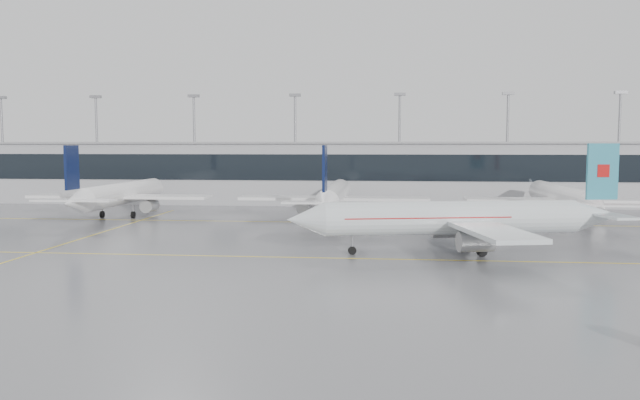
# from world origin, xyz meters

# --- Properties ---
(ground) EXTENTS (320.00, 320.00, 0.00)m
(ground) POSITION_xyz_m (0.00, 0.00, 0.00)
(ground) COLOR slate
(ground) RESTS_ON ground
(taxi_line_main) EXTENTS (120.00, 0.25, 0.01)m
(taxi_line_main) POSITION_xyz_m (0.00, 0.00, 0.01)
(taxi_line_main) COLOR yellow
(taxi_line_main) RESTS_ON ground
(taxi_line_north) EXTENTS (120.00, 0.25, 0.01)m
(taxi_line_north) POSITION_xyz_m (0.00, 30.00, 0.01)
(taxi_line_north) COLOR yellow
(taxi_line_north) RESTS_ON ground
(taxi_line_cross) EXTENTS (0.25, 60.00, 0.01)m
(taxi_line_cross) POSITION_xyz_m (-30.00, 15.00, 0.01)
(taxi_line_cross) COLOR yellow
(taxi_line_cross) RESTS_ON ground
(terminal) EXTENTS (180.00, 15.00, 12.00)m
(terminal) POSITION_xyz_m (0.00, 62.00, 6.00)
(terminal) COLOR #A2A2A6
(terminal) RESTS_ON ground
(terminal_glass) EXTENTS (180.00, 0.20, 5.00)m
(terminal_glass) POSITION_xyz_m (0.00, 54.45, 7.50)
(terminal_glass) COLOR black
(terminal_glass) RESTS_ON ground
(terminal_roof) EXTENTS (182.00, 16.00, 0.40)m
(terminal_roof) POSITION_xyz_m (0.00, 62.00, 12.20)
(terminal_roof) COLOR gray
(terminal_roof) RESTS_ON ground
(light_masts) EXTENTS (156.40, 1.00, 22.60)m
(light_masts) POSITION_xyz_m (0.00, 68.00, 13.34)
(light_masts) COLOR gray
(light_masts) RESTS_ON ground
(air_canada_jet) EXTENTS (37.36, 30.51, 11.91)m
(air_canada_jet) POSITION_xyz_m (16.37, 4.73, 3.79)
(air_canada_jet) COLOR silver
(air_canada_jet) RESTS_ON ground
(parked_jet_b) EXTENTS (29.64, 36.96, 11.72)m
(parked_jet_b) POSITION_xyz_m (-35.00, 33.69, 3.71)
(parked_jet_b) COLOR white
(parked_jet_b) RESTS_ON ground
(parked_jet_c) EXTENTS (29.64, 36.96, 11.72)m
(parked_jet_c) POSITION_xyz_m (-0.00, 33.69, 3.71)
(parked_jet_c) COLOR white
(parked_jet_c) RESTS_ON ground
(parked_jet_d) EXTENTS (29.64, 36.96, 11.72)m
(parked_jet_d) POSITION_xyz_m (35.00, 33.69, 3.71)
(parked_jet_d) COLOR white
(parked_jet_d) RESTS_ON ground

